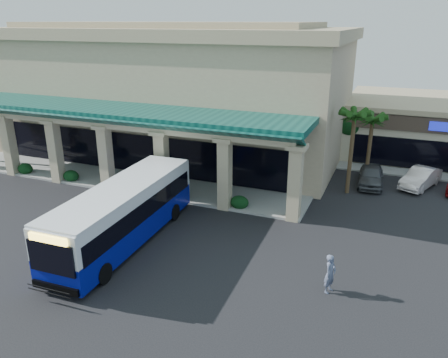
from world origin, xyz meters
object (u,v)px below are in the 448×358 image
at_px(pedestrian, 330,274).
at_px(car_white, 421,178).
at_px(car_silver, 371,176).
at_px(transit_bus, 124,214).

distance_m(pedestrian, car_white, 16.19).
bearing_deg(car_silver, transit_bus, -132.57).
bearing_deg(transit_bus, pedestrian, -4.77).
xyz_separation_m(pedestrian, car_silver, (0.62, 14.78, -0.18)).
distance_m(transit_bus, car_white, 21.39).
distance_m(car_silver, car_white, 3.50).
xyz_separation_m(pedestrian, car_white, (4.00, 15.68, -0.21)).
bearing_deg(car_white, pedestrian, -81.26).
height_order(transit_bus, pedestrian, transit_bus).
xyz_separation_m(transit_bus, car_white, (15.12, 15.10, -0.93)).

